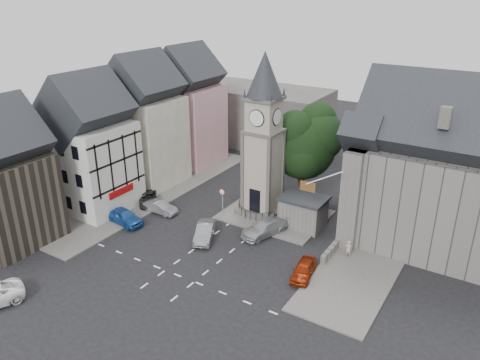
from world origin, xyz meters
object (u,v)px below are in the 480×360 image
Objects in this scene: clock_tower at (263,137)px; pedestrian at (348,249)px; car_west_blue at (124,216)px; car_east_red at (304,270)px; stone_shelter at (303,212)px.

clock_tower is 9.71× the size of pedestrian.
car_east_red is (18.74, 1.06, -0.12)m from car_west_blue.
car_east_red is 5.03m from pedestrian.
clock_tower is 4.39× the size of car_east_red.
pedestrian is (5.75, -3.15, -0.71)m from stone_shelter.
pedestrian is at bearing 56.35° from car_east_red.
stone_shelter is at bearing -5.84° from clock_tower.
clock_tower reaches higher than car_west_blue.
stone_shelter is at bearing -47.80° from pedestrian.
car_east_red is at bearing -64.46° from stone_shelter.
car_east_red is (3.70, -7.74, -0.92)m from stone_shelter.
car_west_blue is at bearing -137.80° from clock_tower.
car_east_red is at bearing -44.09° from clock_tower.
car_west_blue reaches higher than car_east_red.
stone_shelter is 8.63m from car_east_red.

